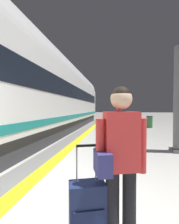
% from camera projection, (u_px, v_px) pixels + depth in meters
% --- Properties ---
extents(safety_line_strip, '(0.36, 80.00, 0.01)m').
position_uv_depth(safety_line_strip, '(92.00, 129.00, 11.97)').
color(safety_line_strip, yellow).
rests_on(safety_line_strip, ground).
extents(tactile_edge_band, '(0.75, 80.00, 0.01)m').
position_uv_depth(tactile_edge_band, '(86.00, 129.00, 12.03)').
color(tactile_edge_band, slate).
rests_on(tactile_edge_band, ground).
extents(high_speed_train, '(2.94, 27.12, 4.97)m').
position_uv_depth(high_speed_train, '(35.00, 88.00, 8.11)').
color(high_speed_train, '#38383D').
rests_on(high_speed_train, ground).
extents(traveller_foreground, '(0.56, 0.39, 1.73)m').
position_uv_depth(traveller_foreground, '(120.00, 157.00, 1.69)').
color(traveller_foreground, black).
rests_on(traveller_foreground, ground).
extents(rolling_suitcase_foreground, '(0.43, 0.34, 1.11)m').
position_uv_depth(rolling_suitcase_foreground, '(87.00, 214.00, 1.71)').
color(rolling_suitcase_foreground, '#19234C').
rests_on(rolling_suitcase_foreground, ground).
extents(passenger_near, '(0.52, 0.33, 1.66)m').
position_uv_depth(passenger_near, '(118.00, 119.00, 8.08)').
color(passenger_near, black).
rests_on(passenger_near, ground).
extents(duffel_bag_near, '(0.44, 0.26, 0.36)m').
position_uv_depth(duffel_bag_near, '(125.00, 136.00, 7.77)').
color(duffel_bag_near, brown).
rests_on(duffel_bag_near, ground).
extents(waste_bin, '(0.46, 0.46, 0.91)m').
position_uv_depth(waste_bin, '(149.00, 122.00, 12.49)').
color(waste_bin, '#2D6638').
rests_on(waste_bin, ground).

